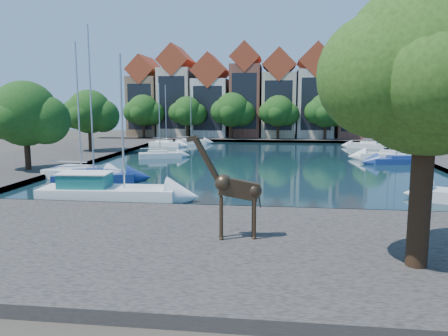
{
  "coord_description": "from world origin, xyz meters",
  "views": [
    {
      "loc": [
        2.22,
        -25.73,
        6.63
      ],
      "look_at": [
        -0.78,
        -2.0,
        3.08
      ],
      "focal_mm": 35.0,
      "sensor_mm": 36.0,
      "label": 1
    }
  ],
  "objects_px": {
    "plane_tree": "(432,74)",
    "motorsailer": "(104,190)",
    "sailboat_left_a": "(81,171)",
    "giraffe_statue": "(233,188)"
  },
  "relations": [
    {
      "from": "plane_tree",
      "to": "giraffe_statue",
      "type": "relative_size",
      "value": 2.24
    },
    {
      "from": "sailboat_left_a",
      "to": "motorsailer",
      "type": "bearing_deg",
      "value": -56.27
    },
    {
      "from": "motorsailer",
      "to": "sailboat_left_a",
      "type": "distance_m",
      "value": 9.99
    },
    {
      "from": "plane_tree",
      "to": "motorsailer",
      "type": "height_order",
      "value": "plane_tree"
    },
    {
      "from": "sailboat_left_a",
      "to": "giraffe_statue",
      "type": "bearing_deg",
      "value": -47.82
    },
    {
      "from": "plane_tree",
      "to": "sailboat_left_a",
      "type": "relative_size",
      "value": 0.91
    },
    {
      "from": "motorsailer",
      "to": "sailboat_left_a",
      "type": "xyz_separation_m",
      "value": [
        -5.55,
        8.31,
        -0.13
      ]
    },
    {
      "from": "motorsailer",
      "to": "plane_tree",
      "type": "bearing_deg",
      "value": -32.77
    },
    {
      "from": "plane_tree",
      "to": "motorsailer",
      "type": "bearing_deg",
      "value": 147.23
    },
    {
      "from": "motorsailer",
      "to": "sailboat_left_a",
      "type": "bearing_deg",
      "value": 123.73
    }
  ]
}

